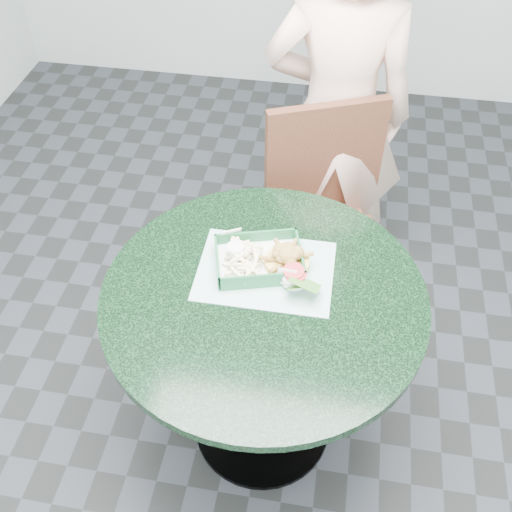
% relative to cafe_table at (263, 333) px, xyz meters
% --- Properties ---
extents(floor, '(4.00, 5.00, 0.02)m').
position_rel_cafe_table_xyz_m(floor, '(0.00, 0.00, -0.58)').
color(floor, '#303335').
rests_on(floor, ground).
extents(cafe_table, '(0.94, 0.94, 0.75)m').
position_rel_cafe_table_xyz_m(cafe_table, '(0.00, 0.00, 0.00)').
color(cafe_table, black).
rests_on(cafe_table, floor).
extents(dining_chair, '(0.46, 0.46, 0.93)m').
position_rel_cafe_table_xyz_m(dining_chair, '(0.11, 0.65, -0.05)').
color(dining_chair, '#311F16').
rests_on(dining_chair, floor).
extents(diner_person, '(0.62, 0.43, 1.65)m').
position_rel_cafe_table_xyz_m(diner_person, '(0.14, 0.91, 0.25)').
color(diner_person, beige).
rests_on(diner_person, floor).
extents(placemat, '(0.40, 0.30, 0.00)m').
position_rel_cafe_table_xyz_m(placemat, '(-0.01, 0.08, 0.17)').
color(placemat, '#99C6C5').
rests_on(placemat, cafe_table).
extents(food_basket, '(0.25, 0.18, 0.05)m').
position_rel_cafe_table_xyz_m(food_basket, '(-0.03, 0.10, 0.19)').
color(food_basket, '#1B6034').
rests_on(food_basket, placemat).
extents(crab_sandwich, '(0.13, 0.13, 0.08)m').
position_rel_cafe_table_xyz_m(crab_sandwich, '(0.05, 0.08, 0.22)').
color(crab_sandwich, gold).
rests_on(crab_sandwich, food_basket).
extents(fries_pile, '(0.13, 0.14, 0.05)m').
position_rel_cafe_table_xyz_m(fries_pile, '(-0.07, 0.10, 0.21)').
color(fries_pile, '#FFEAB7').
rests_on(fries_pile, food_basket).
extents(sauce_ramekin, '(0.05, 0.05, 0.03)m').
position_rel_cafe_table_xyz_m(sauce_ramekin, '(-0.10, 0.13, 0.22)').
color(sauce_ramekin, white).
rests_on(sauce_ramekin, food_basket).
extents(garnish_cup, '(0.11, 0.11, 0.04)m').
position_rel_cafe_table_xyz_m(garnish_cup, '(0.07, 0.01, 0.21)').
color(garnish_cup, white).
rests_on(garnish_cup, food_basket).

